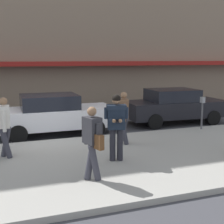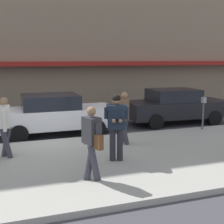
{
  "view_description": "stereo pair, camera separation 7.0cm",
  "coord_description": "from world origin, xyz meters",
  "px_view_note": "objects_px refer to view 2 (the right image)",
  "views": [
    {
      "loc": [
        -1.47,
        -10.67,
        2.88
      ],
      "look_at": [
        1.25,
        -3.06,
        1.49
      ],
      "focal_mm": 50.0,
      "sensor_mm": 36.0,
      "label": 1
    },
    {
      "loc": [
        -1.4,
        -10.69,
        2.88
      ],
      "look_at": [
        1.25,
        -3.06,
        1.49
      ],
      "focal_mm": 50.0,
      "sensor_mm": 36.0,
      "label": 2
    }
  ],
  "objects_px": {
    "man_texting_on_phone": "(116,121)",
    "pedestrian_dark_coat": "(124,115)",
    "parked_sedan_far": "(176,106)",
    "pedestrian_with_bag": "(92,139)",
    "parked_sedan_mid": "(54,114)",
    "parking_meter": "(203,108)",
    "pedestrian_in_light_coat": "(5,123)"
  },
  "relations": [
    {
      "from": "pedestrian_dark_coat",
      "to": "parked_sedan_far",
      "type": "bearing_deg",
      "value": 38.88
    },
    {
      "from": "parked_sedan_far",
      "to": "man_texting_on_phone",
      "type": "distance_m",
      "value": 6.27
    },
    {
      "from": "man_texting_on_phone",
      "to": "pedestrian_with_bag",
      "type": "relative_size",
      "value": 1.06
    },
    {
      "from": "parked_sedan_mid",
      "to": "pedestrian_dark_coat",
      "type": "height_order",
      "value": "pedestrian_dark_coat"
    },
    {
      "from": "parked_sedan_far",
      "to": "pedestrian_with_bag",
      "type": "distance_m",
      "value": 7.74
    },
    {
      "from": "parked_sedan_mid",
      "to": "parking_meter",
      "type": "height_order",
      "value": "parked_sedan_mid"
    },
    {
      "from": "man_texting_on_phone",
      "to": "parking_meter",
      "type": "bearing_deg",
      "value": 28.69
    },
    {
      "from": "pedestrian_in_light_coat",
      "to": "pedestrian_with_bag",
      "type": "bearing_deg",
      "value": -53.07
    },
    {
      "from": "parked_sedan_mid",
      "to": "man_texting_on_phone",
      "type": "relative_size",
      "value": 2.5
    },
    {
      "from": "pedestrian_in_light_coat",
      "to": "parking_meter",
      "type": "bearing_deg",
      "value": 8.95
    },
    {
      "from": "man_texting_on_phone",
      "to": "pedestrian_dark_coat",
      "type": "xyz_separation_m",
      "value": [
        0.82,
        1.51,
        -0.14
      ]
    },
    {
      "from": "parked_sedan_mid",
      "to": "man_texting_on_phone",
      "type": "xyz_separation_m",
      "value": [
        1.02,
        -4.1,
        0.46
      ]
    },
    {
      "from": "parked_sedan_far",
      "to": "pedestrian_in_light_coat",
      "type": "distance_m",
      "value": 7.88
    },
    {
      "from": "parked_sedan_far",
      "to": "pedestrian_with_bag",
      "type": "height_order",
      "value": "pedestrian_with_bag"
    },
    {
      "from": "parking_meter",
      "to": "parked_sedan_far",
      "type": "bearing_deg",
      "value": 91.57
    },
    {
      "from": "parked_sedan_mid",
      "to": "parking_meter",
      "type": "xyz_separation_m",
      "value": [
        5.5,
        -1.65,
        0.18
      ]
    },
    {
      "from": "pedestrian_in_light_coat",
      "to": "pedestrian_dark_coat",
      "type": "height_order",
      "value": "same"
    },
    {
      "from": "parked_sedan_far",
      "to": "pedestrian_with_bag",
      "type": "bearing_deg",
      "value": -134.36
    },
    {
      "from": "parked_sedan_mid",
      "to": "pedestrian_with_bag",
      "type": "xyz_separation_m",
      "value": [
        0.04,
        -5.22,
        0.32
      ]
    },
    {
      "from": "parked_sedan_far",
      "to": "parking_meter",
      "type": "height_order",
      "value": "parked_sedan_far"
    },
    {
      "from": "pedestrian_dark_coat",
      "to": "pedestrian_with_bag",
      "type": "bearing_deg",
      "value": -124.45
    },
    {
      "from": "parked_sedan_mid",
      "to": "pedestrian_in_light_coat",
      "type": "distance_m",
      "value": 3.33
    },
    {
      "from": "man_texting_on_phone",
      "to": "pedestrian_dark_coat",
      "type": "distance_m",
      "value": 1.72
    },
    {
      "from": "man_texting_on_phone",
      "to": "pedestrian_with_bag",
      "type": "bearing_deg",
      "value": -131.36
    },
    {
      "from": "pedestrian_with_bag",
      "to": "parking_meter",
      "type": "distance_m",
      "value": 6.53
    },
    {
      "from": "man_texting_on_phone",
      "to": "pedestrian_dark_coat",
      "type": "relative_size",
      "value": 1.06
    },
    {
      "from": "parked_sedan_far",
      "to": "parking_meter",
      "type": "bearing_deg",
      "value": -88.43
    },
    {
      "from": "parking_meter",
      "to": "man_texting_on_phone",
      "type": "bearing_deg",
      "value": -151.31
    },
    {
      "from": "parked_sedan_mid",
      "to": "parking_meter",
      "type": "distance_m",
      "value": 5.74
    },
    {
      "from": "pedestrian_in_light_coat",
      "to": "parked_sedan_mid",
      "type": "bearing_deg",
      "value": 57.48
    },
    {
      "from": "pedestrian_dark_coat",
      "to": "parking_meter",
      "type": "height_order",
      "value": "pedestrian_dark_coat"
    },
    {
      "from": "parked_sedan_far",
      "to": "pedestrian_in_light_coat",
      "type": "xyz_separation_m",
      "value": [
        -7.23,
        -3.11,
        0.32
      ]
    }
  ]
}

